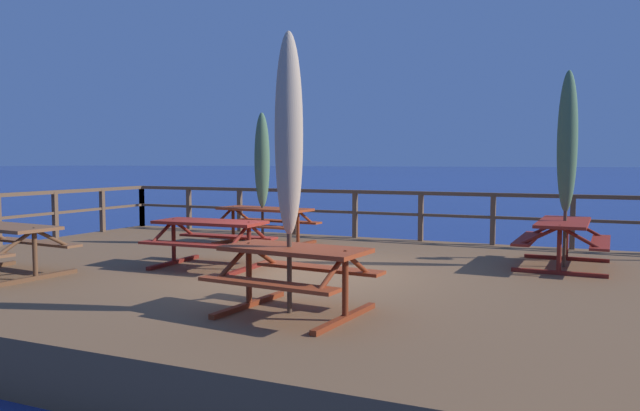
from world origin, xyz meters
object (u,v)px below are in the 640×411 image
(picnic_table_front_left, at_px, (264,218))
(picnic_table_mid_left, at_px, (2,239))
(patio_umbrella_short_front, at_px, (289,136))
(patio_umbrella_tall_mid_left, at_px, (262,161))
(patio_umbrella_short_mid, at_px, (567,143))
(picnic_table_back_left, at_px, (563,233))
(picnic_table_mid_right, at_px, (295,266))
(picnic_table_mid_centre, at_px, (210,233))

(picnic_table_front_left, bearing_deg, picnic_table_mid_left, -112.11)
(patio_umbrella_short_front, bearing_deg, patio_umbrella_tall_mid_left, 122.34)
(patio_umbrella_short_mid, bearing_deg, picnic_table_back_left, -133.29)
(picnic_table_back_left, height_order, picnic_table_mid_right, same)
(picnic_table_front_left, xyz_separation_m, patio_umbrella_short_front, (3.15, -5.05, 1.47))
(picnic_table_mid_left, bearing_deg, patio_umbrella_tall_mid_left, 68.07)
(picnic_table_mid_centre, relative_size, patio_umbrella_short_front, 0.58)
(picnic_table_mid_right, bearing_deg, picnic_table_front_left, 122.50)
(patio_umbrella_short_mid, distance_m, patio_umbrella_short_front, 5.36)
(picnic_table_back_left, bearing_deg, patio_umbrella_short_front, -120.77)
(picnic_table_back_left, relative_size, picnic_table_mid_left, 0.96)
(patio_umbrella_short_mid, height_order, patio_umbrella_short_front, patio_umbrella_short_mid)
(picnic_table_mid_right, relative_size, patio_umbrella_short_front, 0.56)
(picnic_table_back_left, height_order, picnic_table_mid_centre, same)
(picnic_table_mid_right, bearing_deg, patio_umbrella_short_mid, 59.84)
(picnic_table_mid_right, bearing_deg, picnic_table_mid_centre, 140.03)
(picnic_table_front_left, height_order, patio_umbrella_tall_mid_left, patio_umbrella_tall_mid_left)
(picnic_table_mid_centre, xyz_separation_m, patio_umbrella_short_front, (2.59, -2.23, 1.47))
(picnic_table_mid_right, distance_m, picnic_table_mid_centre, 3.47)
(patio_umbrella_short_front, bearing_deg, picnic_table_back_left, 59.23)
(patio_umbrella_short_mid, bearing_deg, patio_umbrella_tall_mid_left, 176.01)
(picnic_table_back_left, xyz_separation_m, patio_umbrella_tall_mid_left, (-5.91, 0.43, 1.19))
(picnic_table_back_left, relative_size, picnic_table_mid_centre, 1.06)
(picnic_table_mid_left, bearing_deg, picnic_table_back_left, 28.70)
(picnic_table_back_left, distance_m, patio_umbrella_short_mid, 1.48)
(picnic_table_mid_right, distance_m, picnic_table_mid_left, 5.15)
(picnic_table_mid_centre, bearing_deg, picnic_table_mid_right, -39.97)
(picnic_table_mid_left, relative_size, patio_umbrella_short_mid, 0.64)
(picnic_table_mid_right, bearing_deg, patio_umbrella_tall_mid_left, 122.90)
(picnic_table_front_left, height_order, picnic_table_back_left, same)
(patio_umbrella_short_mid, xyz_separation_m, patio_umbrella_short_front, (-2.75, -4.60, -0.02))
(picnic_table_mid_left, distance_m, patio_umbrella_tall_mid_left, 5.21)
(picnic_table_mid_right, height_order, patio_umbrella_short_mid, patio_umbrella_short_mid)
(picnic_table_front_left, bearing_deg, patio_umbrella_short_mid, -4.32)
(picnic_table_front_left, distance_m, patio_umbrella_short_mid, 6.10)
(patio_umbrella_tall_mid_left, bearing_deg, picnic_table_mid_right, -57.10)
(picnic_table_back_left, height_order, patio_umbrella_short_mid, patio_umbrella_short_mid)
(picnic_table_mid_centre, height_order, patio_umbrella_short_mid, patio_umbrella_short_mid)
(picnic_table_mid_centre, bearing_deg, patio_umbrella_short_mid, 23.99)
(picnic_table_front_left, relative_size, picnic_table_mid_centre, 1.15)
(picnic_table_mid_centre, relative_size, patio_umbrella_tall_mid_left, 0.67)
(picnic_table_front_left, xyz_separation_m, picnic_table_back_left, (5.88, -0.47, -0.00))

